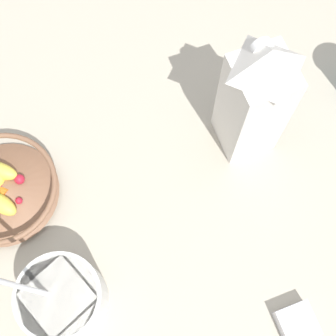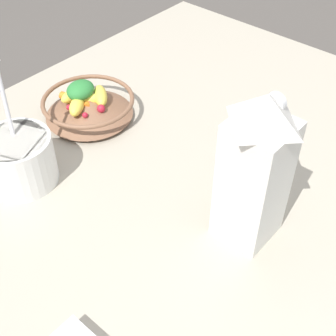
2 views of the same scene
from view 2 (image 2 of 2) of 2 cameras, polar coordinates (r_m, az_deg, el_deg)
The scene contains 5 objects.
ground_plane at distance 1.01m, azimuth 6.17°, elevation -0.67°, with size 6.00×6.00×0.00m, color #4C4742.
countertop at distance 1.00m, azimuth 6.25°, elevation 0.06°, with size 1.14×1.14×0.03m.
fruit_bowl at distance 1.09m, azimuth -9.77°, elevation 7.67°, with size 0.21×0.21×0.08m.
milk_carton at distance 0.76m, azimuth 10.58°, elevation -0.25°, with size 0.09×0.09×0.29m.
yogurt_tub at distance 0.94m, azimuth -17.73°, elevation 1.20°, with size 0.14×0.14×0.24m.
Camera 2 is at (-0.39, 0.62, 0.69)m, focal length 50.00 mm.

